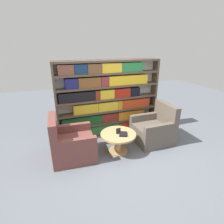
{
  "coord_description": "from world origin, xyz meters",
  "views": [
    {
      "loc": [
        -1.39,
        -2.85,
        2.26
      ],
      "look_at": [
        -0.12,
        0.69,
        0.81
      ],
      "focal_mm": 28.0,
      "sensor_mm": 36.0,
      "label": 1
    }
  ],
  "objects": [
    {
      "name": "bookshelf",
      "position": [
        -0.03,
        1.26,
        0.94
      ],
      "size": [
        2.68,
        0.3,
        1.93
      ],
      "color": "silver",
      "rests_on": "ground_plane"
    },
    {
      "name": "stray_book",
      "position": [
        -0.04,
        0.19,
        0.47
      ],
      "size": [
        0.23,
        0.25,
        0.03
      ],
      "color": "black",
      "rests_on": "coffee_table"
    },
    {
      "name": "coffee_table",
      "position": [
        -0.12,
        0.28,
        0.33
      ],
      "size": [
        0.78,
        0.78,
        0.46
      ],
      "color": "tan",
      "rests_on": "ground_plane"
    },
    {
      "name": "armchair_right",
      "position": [
        0.89,
        0.43,
        0.31
      ],
      "size": [
        0.87,
        0.82,
        0.95
      ],
      "rotation": [
        0.0,
        0.0,
        -1.57
      ],
      "color": "brown",
      "rests_on": "ground_plane"
    },
    {
      "name": "armchair_left",
      "position": [
        -1.13,
        0.43,
        0.31
      ],
      "size": [
        0.9,
        0.85,
        0.95
      ],
      "rotation": [
        0.0,
        0.0,
        1.53
      ],
      "color": "brown",
      "rests_on": "ground_plane"
    },
    {
      "name": "table_sign",
      "position": [
        -0.12,
        0.28,
        0.51
      ],
      "size": [
        0.1,
        0.06,
        0.13
      ],
      "color": "black",
      "rests_on": "coffee_table"
    },
    {
      "name": "ground_plane",
      "position": [
        0.0,
        0.0,
        0.0
      ],
      "size": [
        14.0,
        14.0,
        0.0
      ],
      "primitive_type": "plane",
      "color": "slate"
    }
  ]
}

